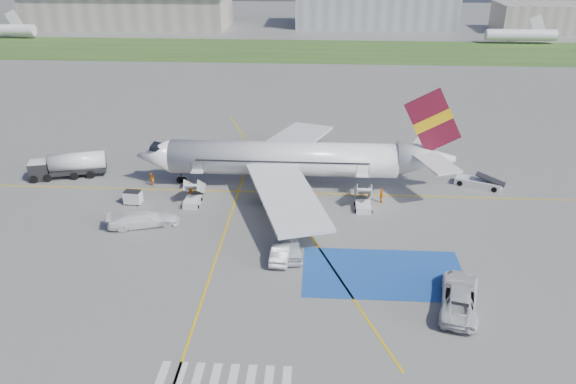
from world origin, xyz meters
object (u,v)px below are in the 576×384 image
car_silver_b (281,251)px  airliner (296,159)px  fuel_tanker (69,167)px  gpu_cart (133,198)px  van_white_b (143,217)px  car_silver_a (292,250)px  van_white_a (460,293)px  belt_loader (479,183)px

car_silver_b → airliner: bearing=-88.1°
fuel_tanker → airliner: bearing=-18.1°
airliner → gpu_cart: bearing=-161.6°
van_white_b → car_silver_a: bearing=-124.6°
airliner → van_white_a: size_ratio=5.99×
gpu_cart → belt_loader: 39.41m
car_silver_b → van_white_a: size_ratio=0.75×
belt_loader → gpu_cart: bearing=-146.0°
van_white_a → van_white_b: bearing=-8.4°
belt_loader → van_white_a: size_ratio=0.92×
gpu_cart → car_silver_b: 19.82m
belt_loader → car_silver_b: 27.83m
gpu_cart → fuel_tanker: bearing=150.4°
belt_loader → car_silver_a: belt_loader is taller
car_silver_a → car_silver_b: size_ratio=0.94×
car_silver_a → car_silver_b: 1.01m
belt_loader → car_silver_b: bearing=-117.9°
fuel_tanker → belt_loader: (48.79, 0.07, -0.84)m
fuel_tanker → car_silver_a: 32.50m
van_white_a → fuel_tanker: bearing=-15.9°
car_silver_b → belt_loader: bearing=-137.9°
airliner → van_white_b: size_ratio=6.93×
airliner → van_white_a: bearing=-57.7°
fuel_tanker → van_white_a: fuel_tanker is taller
car_silver_b → van_white_b: size_ratio=0.87×
airliner → gpu_cart: 18.63m
car_silver_b → van_white_a: (14.62, -6.13, 0.39)m
gpu_cart → belt_loader: bearing=15.0°
fuel_tanker → van_white_a: size_ratio=1.47×
airliner → van_white_a: airliner is taller
gpu_cart → car_silver_b: (16.94, -10.29, 0.07)m
airliner → fuel_tanker: bearing=177.8°
car_silver_a → van_white_a: bearing=144.8°
gpu_cart → van_white_b: van_white_b is taller
airliner → belt_loader: 21.54m
airliner → van_white_a: 26.42m
fuel_tanker → van_white_a: 47.64m
van_white_a → belt_loader: bearing=-93.9°
fuel_tanker → belt_loader: size_ratio=1.59×
fuel_tanker → car_silver_b: bearing=-48.5°
gpu_cart → car_silver_a: 20.41m
airliner → car_silver_a: 15.93m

